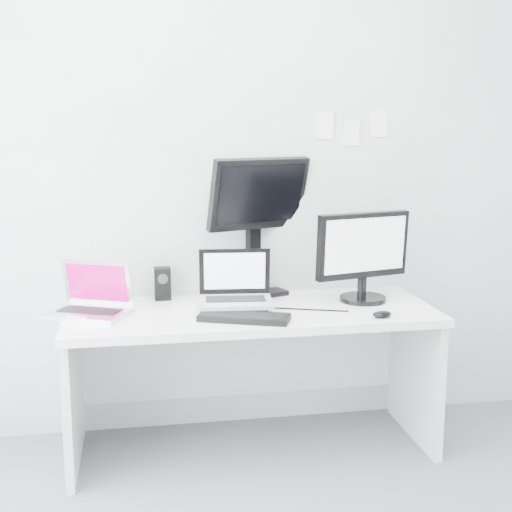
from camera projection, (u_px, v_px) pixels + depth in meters
name	position (u px, v px, depth m)	size (l,w,h in m)	color
back_wall	(240.00, 178.00, 3.62)	(3.60, 3.60, 0.00)	silver
desk	(251.00, 380.00, 3.46)	(1.80, 0.70, 0.73)	white
macbook	(87.00, 288.00, 3.25)	(0.36, 0.27, 0.27)	silver
speaker	(163.00, 283.00, 3.58)	(0.08, 0.08, 0.17)	black
dell_laptop	(236.00, 280.00, 3.36)	(0.36, 0.28, 0.30)	#B9BCC1
rear_monitor	(256.00, 225.00, 3.62)	(0.55, 0.20, 0.75)	black
samsung_monitor	(364.00, 256.00, 3.52)	(0.52, 0.24, 0.47)	black
keyboard	(244.00, 317.00, 3.20)	(0.42, 0.15, 0.03)	black
mouse	(382.00, 314.00, 3.24)	(0.10, 0.06, 0.03)	black
wall_note_0	(324.00, 125.00, 3.64)	(0.10, 0.00, 0.14)	white
wall_note_1	(352.00, 133.00, 3.67)	(0.09, 0.00, 0.13)	white
wall_note_2	(379.00, 123.00, 3.69)	(0.10, 0.00, 0.14)	white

